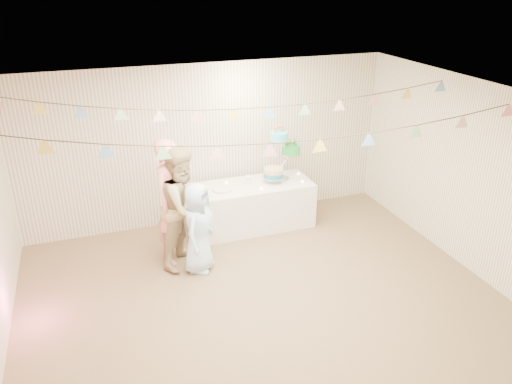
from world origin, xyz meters
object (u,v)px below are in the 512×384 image
object	(u,v)px
cake_stand	(282,154)
person_adult_b	(184,207)
table	(251,206)
person_adult_a	(173,202)
person_child	(198,228)

from	to	relation	value
cake_stand	person_adult_b	bearing A→B (deg)	-156.75
table	person_adult_b	size ratio (longest dim) A/B	1.13
person_adult_a	person_child	xyz separation A→B (m)	(0.25, -0.39, -0.26)
person_adult_a	person_child	bearing A→B (deg)	-103.61
table	person_adult_b	distance (m)	1.50
table	person_child	bearing A→B (deg)	-138.34
table	person_adult_b	xyz separation A→B (m)	(-1.22, -0.71, 0.50)
cake_stand	person_adult_a	bearing A→B (deg)	-161.49
person_adult_b	person_child	world-z (taller)	person_adult_b
table	cake_stand	size ratio (longest dim) A/B	2.34
table	person_child	xyz separation A→B (m)	(-1.10, -0.98, 0.28)
person_child	person_adult_a	bearing A→B (deg)	66.73
cake_stand	person_child	bearing A→B (deg)	-148.08
person_adult_b	person_child	xyz separation A→B (m)	(0.13, -0.26, -0.23)
table	person_adult_a	distance (m)	1.57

